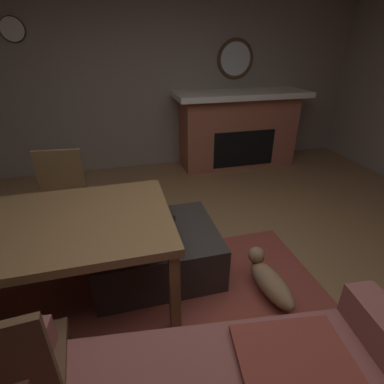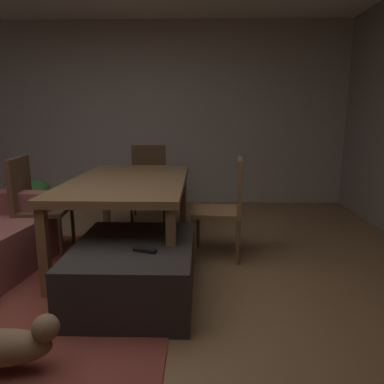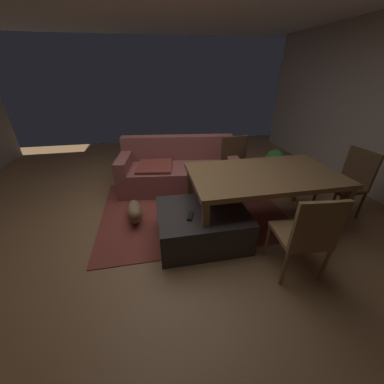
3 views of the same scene
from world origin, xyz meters
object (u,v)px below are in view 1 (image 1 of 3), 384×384
(fireplace, at_px, (238,129))
(dining_table, at_px, (39,233))
(small_dog, at_px, (269,280))
(ottoman_coffee_table, at_px, (157,252))
(dining_chair_south, at_px, (61,193))
(tv_remote, at_px, (172,222))
(wall_clock, at_px, (12,29))
(dining_chair_north, at_px, (10,373))
(round_wall_mirror, at_px, (235,59))

(fireplace, height_order, dining_table, fireplace)
(small_dog, bearing_deg, dining_table, -11.66)
(ottoman_coffee_table, bearing_deg, fireplace, -126.52)
(ottoman_coffee_table, height_order, dining_chair_south, dining_chair_south)
(ottoman_coffee_table, xyz_separation_m, dining_table, (0.82, 0.18, 0.47))
(tv_remote, bearing_deg, small_dog, 155.41)
(small_dog, bearing_deg, tv_remote, -43.73)
(ottoman_coffee_table, bearing_deg, wall_clock, -62.64)
(wall_clock, bearing_deg, dining_chair_north, 97.94)
(tv_remote, distance_m, small_dog, 0.95)
(round_wall_mirror, height_order, tv_remote, round_wall_mirror)
(ottoman_coffee_table, height_order, dining_chair_north, dining_chair_north)
(round_wall_mirror, relative_size, tv_remote, 3.61)
(ottoman_coffee_table, relative_size, dining_chair_south, 1.12)
(dining_chair_south, height_order, wall_clock, wall_clock)
(dining_chair_south, xyz_separation_m, small_dog, (-1.63, 1.24, -0.37))
(ottoman_coffee_table, height_order, wall_clock, wall_clock)
(dining_chair_south, height_order, small_dog, dining_chair_south)
(round_wall_mirror, bearing_deg, dining_chair_south, 36.29)
(dining_chair_south, bearing_deg, dining_table, 89.44)
(dining_table, bearing_deg, small_dog, 168.34)
(dining_table, xyz_separation_m, small_dog, (-1.64, 0.34, -0.51))
(dining_chair_north, distance_m, wall_clock, 3.95)
(ottoman_coffee_table, distance_m, dining_chair_north, 1.40)
(fireplace, relative_size, ottoman_coffee_table, 1.96)
(tv_remote, height_order, dining_table, dining_table)
(dining_chair_south, bearing_deg, dining_chair_north, 89.94)
(dining_chair_north, bearing_deg, round_wall_mirror, -124.36)
(tv_remote, distance_m, dining_chair_north, 1.55)
(fireplace, relative_size, wall_clock, 6.74)
(dining_chair_north, bearing_deg, fireplace, -126.57)
(ottoman_coffee_table, xyz_separation_m, dining_chair_south, (0.81, -0.72, 0.32))
(wall_clock, bearing_deg, fireplace, 174.57)
(ottoman_coffee_table, relative_size, dining_chair_north, 1.12)
(ottoman_coffee_table, height_order, tv_remote, tv_remote)
(tv_remote, xyz_separation_m, dining_chair_south, (0.97, -0.62, 0.10))
(dining_chair_north, height_order, dining_chair_south, same)
(round_wall_mirror, relative_size, wall_clock, 1.91)
(round_wall_mirror, relative_size, small_dog, 0.98)
(tv_remote, xyz_separation_m, wall_clock, (1.48, -2.44, 1.55))
(ottoman_coffee_table, distance_m, small_dog, 0.97)
(round_wall_mirror, xyz_separation_m, tv_remote, (1.52, 2.44, -1.18))
(round_wall_mirror, xyz_separation_m, dining_chair_north, (2.49, 3.64, -1.08))
(round_wall_mirror, height_order, dining_chair_north, round_wall_mirror)
(ottoman_coffee_table, distance_m, dining_table, 0.96)
(fireplace, height_order, dining_chair_south, fireplace)
(fireplace, xyz_separation_m, dining_chair_south, (2.49, 1.54, -0.07))
(wall_clock, bearing_deg, dining_chair_south, 105.59)
(small_dog, bearing_deg, dining_chair_south, -37.41)
(round_wall_mirror, bearing_deg, tv_remote, 58.19)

